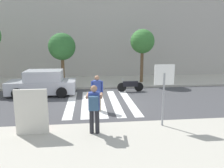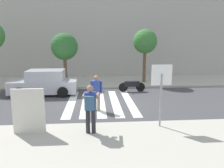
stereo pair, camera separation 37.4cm
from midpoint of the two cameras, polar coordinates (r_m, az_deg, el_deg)
name	(u,v)px [view 1 (the left image)]	position (r m, az deg, el deg)	size (l,w,h in m)	color
ground_plane	(101,103)	(11.92, -3.89, -5.07)	(120.00, 120.00, 0.00)	#424244
sidewalk_near	(115,167)	(6.19, -1.14, -20.76)	(60.00, 6.00, 0.14)	#B2AD9E
sidewalk_far	(96,82)	(17.74, -4.77, 0.60)	(60.00, 4.80, 0.14)	#B2AD9E
building_facade_far	(94,35)	(21.84, -5.29, 12.71)	(56.00, 4.00, 7.81)	#ADA89E
crosswalk_stripe_0	(71,103)	(12.15, -11.52, -4.93)	(0.44, 5.20, 0.01)	silver
crosswalk_stripe_1	(86,103)	(12.10, -7.73, -4.87)	(0.44, 5.20, 0.01)	silver
crosswalk_stripe_2	(100,102)	(12.11, -3.93, -4.79)	(0.44, 5.20, 0.01)	silver
crosswalk_stripe_3	(115,102)	(12.17, -0.16, -4.68)	(0.44, 5.20, 0.01)	silver
crosswalk_stripe_4	(129,101)	(12.28, 3.57, -4.56)	(0.44, 5.20, 0.01)	silver
stop_sign	(164,82)	(8.28, 12.18, 0.56)	(0.76, 0.08, 2.35)	gray
photographer_with_backpack	(94,105)	(7.57, -6.11, -5.57)	(0.63, 0.88, 1.72)	#232328
pedestrian_crossing	(97,91)	(10.54, -4.93, -1.80)	(0.58, 0.27, 1.72)	tan
parked_car_silver	(43,83)	(14.29, -18.35, 0.13)	(4.10, 1.92, 1.55)	#B7BABF
motorcycle	(130,85)	(14.57, 4.07, -0.37)	(1.76, 0.60, 0.87)	black
street_tree_center	(62,47)	(16.28, -13.60, 9.39)	(1.94, 1.94, 3.75)	brown
street_tree_east	(142,42)	(17.08, 7.32, 10.86)	(1.84, 1.84, 4.07)	brown
advertising_board	(32,112)	(8.12, -21.50, -6.81)	(1.10, 0.12, 1.60)	beige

